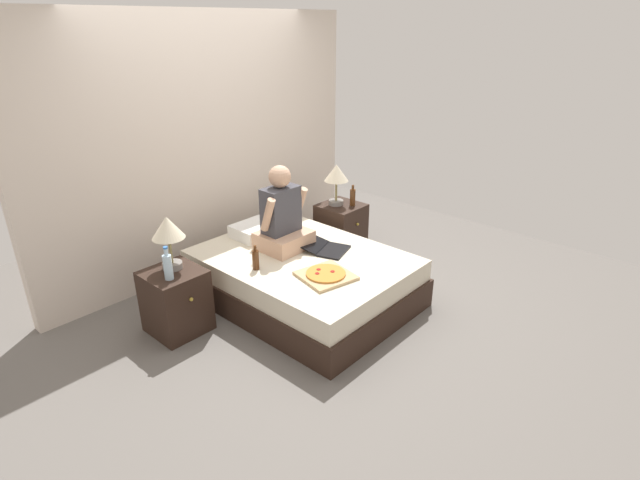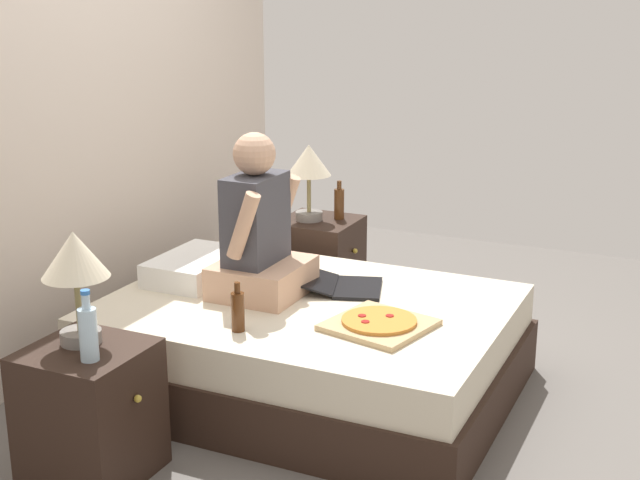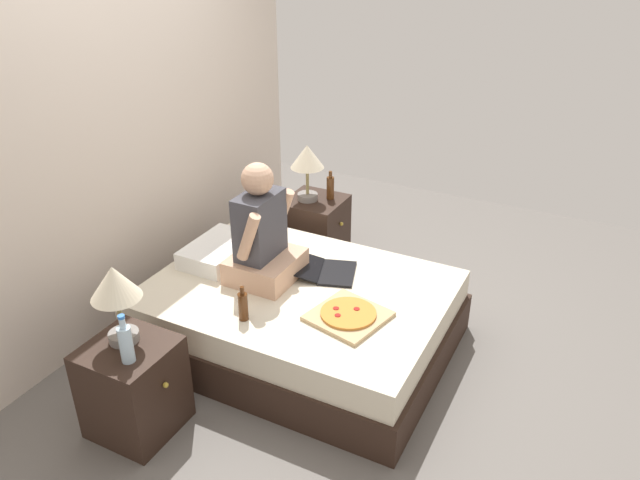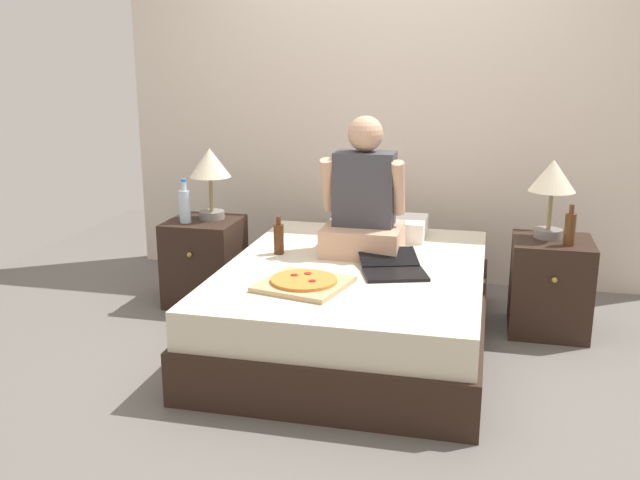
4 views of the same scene
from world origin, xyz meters
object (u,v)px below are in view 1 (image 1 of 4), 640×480
(nightstand_right, at_px, (341,228))
(laptop, at_px, (327,248))
(bed, at_px, (304,278))
(lamp_on_right_nightstand, at_px, (336,176))
(person_seated, at_px, (282,219))
(water_bottle, at_px, (168,266))
(beer_bottle, at_px, (353,197))
(pizza_box, at_px, (326,275))
(nightstand_left, at_px, (176,301))
(lamp_on_left_nightstand, at_px, (168,231))
(beer_bottle_on_bed, at_px, (256,259))

(nightstand_right, distance_m, laptop, 1.02)
(bed, xyz_separation_m, lamp_on_right_nightstand, (1.03, 0.49, 0.65))
(person_seated, distance_m, laptop, 0.49)
(bed, relative_size, laptop, 3.82)
(water_bottle, distance_m, nightstand_right, 2.24)
(bed, bearing_deg, beer_bottle, 16.90)
(water_bottle, bearing_deg, nightstand_right, 2.34)
(laptop, xyz_separation_m, pizza_box, (-0.39, -0.34, -0.00))
(nightstand_right, height_order, person_seated, person_seated)
(bed, relative_size, person_seated, 2.41)
(bed, distance_m, person_seated, 0.58)
(beer_bottle, bearing_deg, lamp_on_right_nightstand, 123.69)
(water_bottle, xyz_separation_m, person_seated, (1.14, -0.09, 0.09))
(nightstand_left, relative_size, laptop, 1.11)
(bed, relative_size, water_bottle, 6.82)
(bed, height_order, beer_bottle, beer_bottle)
(nightstand_left, xyz_separation_m, nightstand_right, (2.12, 0.00, 0.00))
(lamp_on_left_nightstand, distance_m, person_seated, 1.05)
(nightstand_left, relative_size, beer_bottle, 2.37)
(lamp_on_left_nightstand, bearing_deg, pizza_box, -47.28)
(lamp_on_right_nightstand, relative_size, pizza_box, 0.94)
(bed, height_order, pizza_box, pizza_box)
(beer_bottle, relative_size, person_seated, 0.29)
(beer_bottle, bearing_deg, nightstand_left, 177.39)
(lamp_on_right_nightstand, relative_size, beer_bottle_on_bed, 2.05)
(bed, distance_m, lamp_on_left_nightstand, 1.31)
(water_bottle, bearing_deg, lamp_on_left_nightstand, 49.40)
(person_seated, relative_size, pizza_box, 1.62)
(bed, xyz_separation_m, beer_bottle, (1.13, 0.34, 0.42))
(beer_bottle, distance_m, laptop, 1.02)
(bed, height_order, nightstand_right, nightstand_right)
(beer_bottle, xyz_separation_m, beer_bottle_on_bed, (-1.60, -0.23, -0.09))
(bed, height_order, nightstand_left, nightstand_left)
(nightstand_left, height_order, beer_bottle, beer_bottle)
(nightstand_left, bearing_deg, lamp_on_left_nightstand, 51.37)
(beer_bottle_on_bed, bearing_deg, water_bottle, 160.51)
(beer_bottle, bearing_deg, lamp_on_left_nightstand, 176.02)
(beer_bottle, distance_m, pizza_box, 1.52)
(pizza_box, bearing_deg, beer_bottle_on_bed, 118.26)
(lamp_on_right_nightstand, height_order, pizza_box, lamp_on_right_nightstand)
(water_bottle, distance_m, beer_bottle, 2.27)
(nightstand_right, relative_size, pizza_box, 1.14)
(beer_bottle, relative_size, laptop, 0.47)
(bed, bearing_deg, nightstand_right, 22.69)
(nightstand_right, bearing_deg, pizza_box, -144.99)
(person_seated, bearing_deg, nightstand_right, 9.70)
(lamp_on_left_nightstand, bearing_deg, lamp_on_right_nightstand, 0.00)
(bed, distance_m, lamp_on_right_nightstand, 1.31)
(lamp_on_left_nightstand, xyz_separation_m, person_seated, (1.02, -0.23, -0.13))
(lamp_on_left_nightstand, height_order, nightstand_right, lamp_on_left_nightstand)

